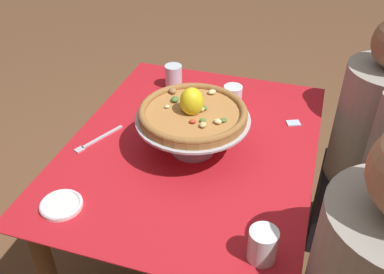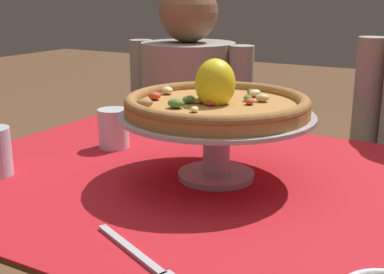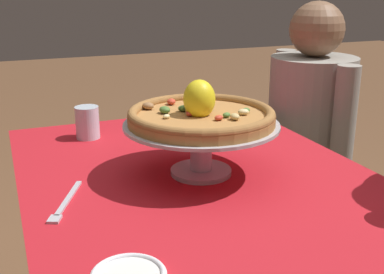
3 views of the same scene
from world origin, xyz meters
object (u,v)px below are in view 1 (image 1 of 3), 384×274
Objects in this scene: pizza at (193,112)px; sugar_packet at (293,123)px; water_glass_back_right at (262,247)px; water_glass_side_left at (233,98)px; pizza_stand at (193,126)px; side_plate at (61,205)px; dinner_fork at (97,140)px; diner_left at (367,153)px; water_glass_front_left at (174,78)px.

pizza reaches higher than sugar_packet.
water_glass_back_right is 1.02× the size of water_glass_side_left.
pizza_stand is 1.07× the size of pizza.
water_glass_back_right is at bearing 89.48° from side_plate.
dinner_fork is 1.12m from diner_left.
pizza is at bearing -147.59° from pizza_stand.
water_glass_front_left is at bearing -146.64° from water_glass_back_right.
side_plate is (-0.01, -0.60, -0.03)m from water_glass_back_right.
water_glass_back_right reaches higher than sugar_packet.
pizza_stand is 0.43m from sugar_packet.
dinner_fork is at bearing -170.46° from side_plate.
water_glass_front_left reaches higher than sugar_packet.
diner_left is at bearing 124.27° from pizza.
pizza is at bearing -55.73° from diner_left.
side_plate is (0.39, -0.29, -0.15)m from pizza.
sugar_packet is (-0.66, 0.61, -0.01)m from side_plate.
water_glass_side_left is at bearing 72.53° from water_glass_front_left.
diner_left is (-0.83, 0.32, -0.24)m from water_glass_back_right.
pizza_stand is at bearing 99.13° from dinner_fork.
diner_left is at bearing 116.49° from dinner_fork.
side_plate reaches higher than sugar_packet.
water_glass_back_right reaches higher than dinner_fork.
side_plate reaches higher than dinner_fork.
water_glass_side_left reaches higher than sugar_packet.
water_glass_side_left is at bearing -78.08° from diner_left.
water_glass_front_left is at bearing 163.63° from dinner_fork.
dinner_fork is 3.97× the size of sugar_packet.
sugar_packet is at bearing -62.34° from diner_left.
diner_left is (-0.12, 0.57, -0.24)m from water_glass_side_left.
water_glass_side_left is 0.08× the size of diner_left.
water_glass_back_right is 1.93× the size of sugar_packet.
water_glass_back_right is at bearing 38.39° from pizza.
pizza_stand reaches higher than water_glass_back_right.
pizza is 2.85× the size of side_plate.
side_plate is 0.90m from sugar_packet.
water_glass_back_right is 0.66m from sugar_packet.
side_plate is at bearing -43.00° from sugar_packet.
sugar_packet is at bearing 130.04° from pizza_stand.
pizza_stand is at bearing -49.96° from sugar_packet.
pizza is 0.85m from diner_left.
pizza_stand is at bearing -141.60° from water_glass_back_right.
dinner_fork is at bearing -64.07° from sugar_packet.
pizza reaches higher than pizza_stand.
dinner_fork is (-0.33, -0.06, -0.01)m from side_plate.
diner_left reaches higher than dinner_fork.
sugar_packet is at bearing 79.64° from water_glass_side_left.
pizza_stand is 0.82m from diner_left.
pizza is at bearing 27.82° from water_glass_front_left.
diner_left is (-0.49, 0.98, -0.20)m from dinner_fork.
water_glass_side_left is 0.94× the size of water_glass_front_left.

